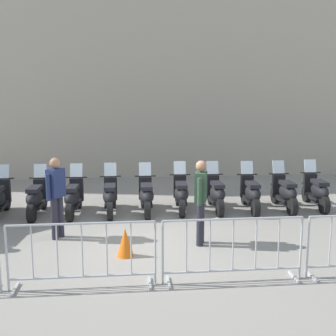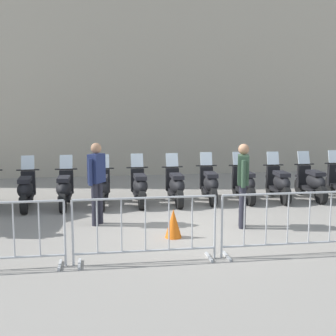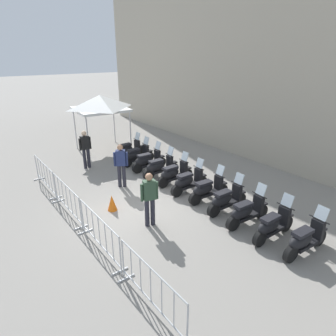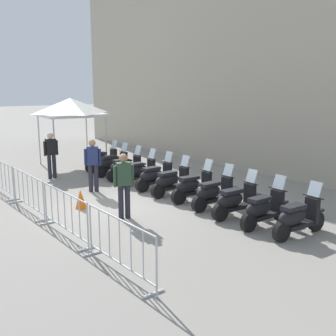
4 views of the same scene
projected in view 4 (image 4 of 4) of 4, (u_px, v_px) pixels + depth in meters
name	position (u px, v px, depth m)	size (l,w,h in m)	color
ground_plane	(110.00, 209.00, 11.52)	(120.00, 120.00, 0.00)	gray
motorcycle_0	(103.00, 160.00, 16.38)	(0.60, 1.72, 1.24)	black
motorcycle_1	(113.00, 164.00, 15.62)	(0.61, 1.72, 1.24)	black
motorcycle_2	(125.00, 168.00, 14.92)	(0.56, 1.73, 1.24)	black
motorcycle_3	(139.00, 172.00, 14.21)	(0.56, 1.72, 1.24)	black
motorcycle_4	(156.00, 176.00, 13.52)	(0.59, 1.72, 1.24)	black
motorcycle_5	(172.00, 182.00, 12.79)	(0.58, 1.73, 1.24)	black
motorcycle_6	(193.00, 187.00, 12.16)	(0.56, 1.72, 1.24)	black
motorcycle_7	(214.00, 193.00, 11.42)	(0.56, 1.73, 1.24)	black
motorcycle_8	(236.00, 201.00, 10.66)	(0.56, 1.72, 1.24)	black
motorcycle_9	(264.00, 209.00, 9.96)	(0.56, 1.73, 1.24)	black
motorcycle_10	(298.00, 218.00, 9.30)	(0.56, 1.72, 1.24)	black
barrier_segment_0	(2.00, 177.00, 13.05)	(2.31, 0.65, 1.07)	#B2B5B7
barrier_segment_1	(28.00, 193.00, 11.20)	(2.31, 0.65, 1.07)	#B2B5B7
barrier_segment_2	(65.00, 214.00, 9.35)	(2.31, 0.65, 1.07)	#B2B5B7
barrier_segment_3	(120.00, 246.00, 7.50)	(2.31, 0.65, 1.07)	#B2B5B7
officer_near_row_end	(51.00, 153.00, 15.07)	(0.24, 0.55, 1.73)	#23232D
officer_mid_plaza	(124.00, 182.00, 10.49)	(0.28, 0.54, 1.73)	#23232D
officer_by_barriers	(93.00, 162.00, 13.16)	(0.36, 0.50, 1.73)	#23232D
canopy_tent	(70.00, 107.00, 17.21)	(2.46, 2.46, 2.91)	silver
traffic_cone	(81.00, 199.00, 11.50)	(0.32, 0.32, 0.55)	orange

